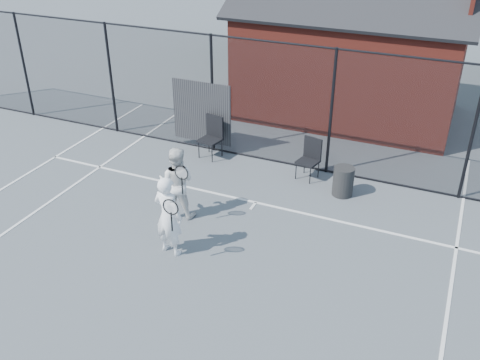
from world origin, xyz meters
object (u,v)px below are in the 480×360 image
at_px(chair_left, 210,138).
at_px(waste_bin, 343,181).
at_px(chair_right, 308,160).
at_px(player_back, 177,182).
at_px(player_front, 168,216).
at_px(clubhouse, 351,60).

xyz_separation_m(chair_left, waste_bin, (3.51, -0.50, -0.18)).
bearing_deg(waste_bin, chair_left, 171.89).
bearing_deg(chair_right, player_back, -113.89).
height_order(player_front, waste_bin, player_front).
relative_size(chair_right, waste_bin, 1.43).
xyz_separation_m(clubhouse, chair_right, (0.17, -4.49, -1.13)).
xyz_separation_m(player_front, chair_left, (-1.10, 3.87, -0.28)).
bearing_deg(player_back, chair_left, 102.49).
xyz_separation_m(clubhouse, chair_left, (-2.39, -4.40, -1.09)).
distance_m(clubhouse, chair_right, 4.64).
distance_m(clubhouse, player_front, 8.41).
relative_size(player_front, chair_right, 1.67).
xyz_separation_m(clubhouse, player_front, (-1.29, -8.27, -0.81)).
bearing_deg(player_front, player_back, 112.96).
distance_m(player_front, player_back, 1.29).
height_order(player_front, player_back, player_front).
xyz_separation_m(player_back, chair_left, (-0.59, 2.68, -0.25)).
relative_size(player_back, waste_bin, 2.30).
bearing_deg(player_front, waste_bin, 54.44).
height_order(player_front, chair_right, player_front).
distance_m(player_front, chair_left, 4.03).
height_order(clubhouse, chair_right, clubhouse).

